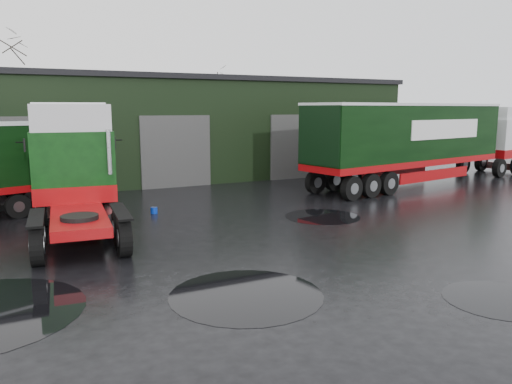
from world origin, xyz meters
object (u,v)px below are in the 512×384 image
Objects in this scene: warehouse at (147,127)px; lorry_right at (408,145)px; hero_tractor at (75,172)px; tree_back_a at (9,103)px; tree_back_b at (206,115)px; wash_bucket at (154,210)px.

warehouse reaches higher than lorry_right.
tree_back_a reaches higher than hero_tractor.
tree_back_b is (8.00, 10.00, 0.59)m from warehouse.
hero_tractor is 26.19× the size of wash_bucket.
lorry_right is at bearing 3.46° from wash_bucket.
tree_back_a is at bearing -147.37° from lorry_right.
wash_bucket is (-3.09, -12.49, -3.02)m from warehouse.
hero_tractor is at bearing -87.77° from lorry_right.
tree_back_a is (-4.91, 22.49, 4.62)m from wash_bucket.
warehouse is at bearing -51.34° from tree_back_a.
hero_tractor is 0.41× the size of lorry_right.
tree_back_a is 16.03m from tree_back_b.
hero_tractor is 0.78× the size of tree_back_a.
warehouse is at bearing 72.34° from hero_tractor.
warehouse is at bearing -128.66° from tree_back_b.
tree_back_b is at bearing 63.76° from wash_bucket.
tree_back_a is at bearing 180.00° from tree_back_b.
tree_back_a is (-19.77, 21.59, 2.40)m from lorry_right.
hero_tractor is 25.66m from tree_back_a.
wash_bucket is at bearing -103.88° from warehouse.
tree_back_b is at bearing 51.34° from warehouse.
lorry_right is at bearing -80.10° from tree_back_b.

